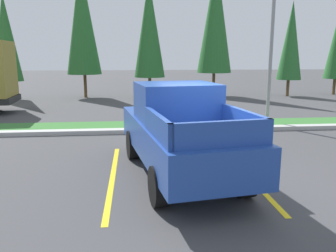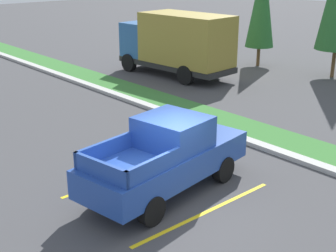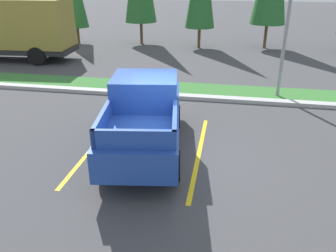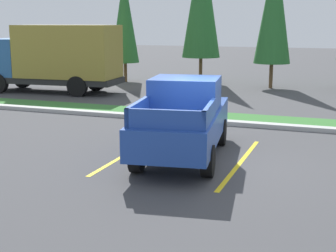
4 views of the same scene
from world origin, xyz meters
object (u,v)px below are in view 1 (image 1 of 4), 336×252
object	(u,v)px
cypress_tree_leftmost	(6,38)
cypress_tree_left_inner	(82,19)
pickup_truck_main	(179,130)
cypress_tree_rightmost	(291,41)
street_light	(274,31)
cypress_tree_right_inner	(215,17)
cypress_tree_center	(149,28)

from	to	relation	value
cypress_tree_leftmost	cypress_tree_left_inner	xyz separation A→B (m)	(4.52, 0.73, 1.21)
pickup_truck_main	cypress_tree_rightmost	distance (m)	17.98
street_light	cypress_tree_right_inner	xyz separation A→B (m)	(0.21, 10.40, 1.57)
street_light	cypress_tree_left_inner	xyz separation A→B (m)	(-8.42, 10.38, 1.38)
pickup_truck_main	cypress_tree_rightmost	bearing A→B (deg)	57.73
pickup_truck_main	cypress_tree_right_inner	world-z (taller)	cypress_tree_right_inner
pickup_truck_main	cypress_tree_left_inner	distance (m)	16.63
cypress_tree_leftmost	cypress_tree_center	size ratio (longest dim) A/B	0.85
pickup_truck_main	cypress_tree_center	world-z (taller)	cypress_tree_center
street_light	cypress_tree_rightmost	size ratio (longest dim) A/B	0.99
cypress_tree_leftmost	cypress_tree_rightmost	world-z (taller)	cypress_tree_leftmost
cypress_tree_rightmost	cypress_tree_left_inner	bearing A→B (deg)	177.61
cypress_tree_center	cypress_tree_right_inner	bearing A→B (deg)	9.83
street_light	cypress_tree_left_inner	size ratio (longest dim) A/B	0.73
street_light	cypress_tree_left_inner	distance (m)	13.44
pickup_truck_main	street_light	size ratio (longest dim) A/B	0.88
street_light	cypress_tree_center	size ratio (longest dim) A/B	0.82
pickup_truck_main	street_light	xyz separation A→B (m)	(4.25, 5.23, 2.59)
pickup_truck_main	cypress_tree_right_inner	bearing A→B (deg)	74.08
cypress_tree_left_inner	cypress_tree_right_inner	xyz separation A→B (m)	(8.62, 0.02, 0.19)
cypress_tree_leftmost	cypress_tree_center	distance (m)	8.76
cypress_tree_rightmost	pickup_truck_main	bearing A→B (deg)	-122.27
street_light	cypress_tree_rightmost	xyz separation A→B (m)	(5.25, 9.81, 0.05)
cypress_tree_right_inner	pickup_truck_main	bearing A→B (deg)	-105.92
cypress_tree_center	cypress_tree_rightmost	bearing A→B (deg)	1.09
cypress_tree_leftmost	cypress_tree_center	xyz separation A→B (m)	(8.74, -0.02, 0.65)
cypress_tree_right_inner	street_light	bearing A→B (deg)	-91.15
cypress_tree_right_inner	cypress_tree_left_inner	bearing A→B (deg)	-179.90
street_light	cypress_tree_right_inner	bearing A→B (deg)	88.85
street_light	cypress_tree_left_inner	world-z (taller)	cypress_tree_left_inner
cypress_tree_center	cypress_tree_leftmost	bearing A→B (deg)	179.89
pickup_truck_main	street_light	bearing A→B (deg)	50.89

